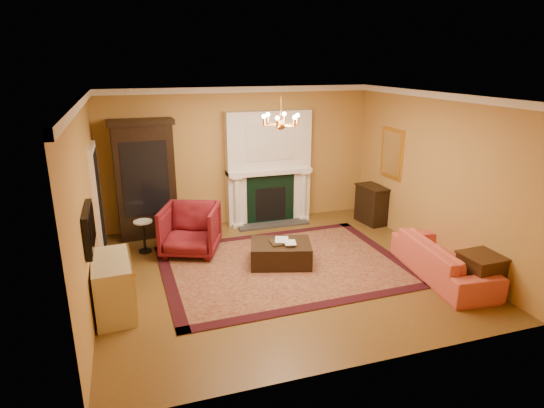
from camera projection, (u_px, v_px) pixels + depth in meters
name	position (u px, v px, depth m)	size (l,w,h in m)	color
floor	(280.00, 271.00, 7.97)	(6.00, 5.50, 0.02)	brown
ceiling	(281.00, 95.00, 7.06)	(6.00, 5.50, 0.02)	silver
wall_back	(240.00, 157.00, 10.02)	(6.00, 0.02, 3.00)	#B88642
wall_front	(361.00, 253.00, 5.01)	(6.00, 0.02, 3.00)	#B88642
wall_left	(86.00, 206.00, 6.63)	(0.02, 5.50, 3.00)	#B88642
wall_right	(434.00, 175.00, 8.39)	(0.02, 5.50, 3.00)	#B88642
fireplace	(269.00, 170.00, 10.11)	(1.90, 0.70, 2.50)	white
crown_molding	(263.00, 95.00, 7.94)	(6.00, 5.50, 0.12)	white
doorway	(98.00, 202.00, 8.33)	(0.08, 1.05, 2.10)	silver
tv_panel	(89.00, 229.00, 6.15)	(0.09, 0.95, 0.58)	black
gilt_mirror	(392.00, 153.00, 9.60)	(0.06, 0.76, 1.05)	gold
chandelier	(281.00, 121.00, 7.18)	(0.63, 0.55, 0.53)	gold
oriental_rug	(284.00, 265.00, 8.17)	(4.26, 3.19, 0.02)	#4E1010
china_cabinet	(145.00, 182.00, 9.27)	(1.16, 0.53, 2.32)	black
wingback_armchair	(190.00, 227.00, 8.56)	(1.01, 0.94, 1.04)	maroon
pedestal_table	(144.00, 234.00, 8.65)	(0.35, 0.35, 0.63)	black
commode	(113.00, 286.00, 6.56)	(0.53, 1.11, 0.83)	#BEB58B
coral_sofa	(444.00, 254.00, 7.63)	(2.15, 0.63, 0.84)	#D45143
end_table	(480.00, 275.00, 7.10)	(0.54, 0.54, 0.63)	#34210E
console_table	(372.00, 205.00, 10.23)	(0.42, 0.74, 0.83)	black
leather_ottoman	(281.00, 253.00, 8.17)	(1.07, 0.77, 0.40)	black
ottoman_tray	(282.00, 242.00, 8.11)	(0.41, 0.32, 0.03)	black
book_a	(275.00, 233.00, 8.09)	(0.23, 0.03, 0.31)	gray
book_b	(285.00, 236.00, 7.97)	(0.20, 0.02, 0.27)	gray
topiary_left	(241.00, 159.00, 9.80)	(0.18, 0.18, 0.48)	tan
topiary_right	(293.00, 156.00, 10.15)	(0.18, 0.18, 0.47)	tan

